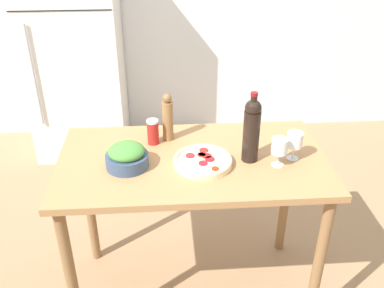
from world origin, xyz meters
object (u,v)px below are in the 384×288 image
at_px(pepper_mill, 168,118).
at_px(salt_canister, 153,132).
at_px(wine_glass_near, 279,147).
at_px(homemade_pizza, 203,161).
at_px(refrigerator, 74,52).
at_px(salad_bowl, 127,156).
at_px(wine_bottle, 252,129).
at_px(wine_glass_far, 295,141).

distance_m(pepper_mill, salt_canister, 0.11).
bearing_deg(wine_glass_near, homemade_pizza, 174.97).
distance_m(refrigerator, wine_glass_near, 2.29).
height_order(refrigerator, homemade_pizza, refrigerator).
distance_m(salad_bowl, salt_canister, 0.25).
bearing_deg(wine_glass_near, salt_canister, 156.74).
bearing_deg(wine_bottle, refrigerator, 122.59).
height_order(refrigerator, pepper_mill, refrigerator).
bearing_deg(salad_bowl, salt_canister, 60.33).
xyz_separation_m(wine_glass_near, wine_glass_far, (0.09, 0.06, 0.00)).
xyz_separation_m(refrigerator, wine_glass_far, (1.38, -1.83, 0.10)).
relative_size(pepper_mill, salt_canister, 1.94).
bearing_deg(salad_bowl, homemade_pizza, -1.67).
relative_size(wine_bottle, pepper_mill, 1.37).
xyz_separation_m(salad_bowl, homemade_pizza, (0.37, -0.01, -0.04)).
xyz_separation_m(refrigerator, pepper_mill, (0.77, -1.59, 0.13)).
distance_m(wine_bottle, wine_glass_far, 0.23).
distance_m(wine_glass_near, salad_bowl, 0.73).
height_order(wine_bottle, pepper_mill, wine_bottle).
bearing_deg(wine_glass_far, salt_canister, 163.54).
bearing_deg(wine_bottle, salad_bowl, -178.11).
height_order(wine_glass_far, homemade_pizza, wine_glass_far).
distance_m(wine_glass_far, homemade_pizza, 0.46).
xyz_separation_m(refrigerator, salt_canister, (0.69, -1.63, 0.07)).
relative_size(wine_glass_near, homemade_pizza, 0.51).
height_order(wine_glass_near, salad_bowl, wine_glass_near).
height_order(wine_bottle, salt_canister, wine_bottle).
bearing_deg(salt_canister, salad_bowl, -119.67).
height_order(wine_glass_far, salad_bowl, wine_glass_far).
distance_m(wine_glass_far, salt_canister, 0.73).
distance_m(pepper_mill, salad_bowl, 0.34).
height_order(refrigerator, wine_glass_near, refrigerator).
bearing_deg(refrigerator, homemade_pizza, -63.39).
bearing_deg(homemade_pizza, wine_bottle, 7.36).
height_order(pepper_mill, salt_canister, pepper_mill).
bearing_deg(pepper_mill, salad_bowl, -128.42).
relative_size(refrigerator, salt_canister, 13.70).
height_order(refrigerator, salt_canister, refrigerator).
bearing_deg(refrigerator, pepper_mill, -64.20).
bearing_deg(homemade_pizza, wine_glass_far, 2.90).
distance_m(wine_bottle, salt_canister, 0.53).
bearing_deg(wine_glass_far, wine_bottle, 178.00).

